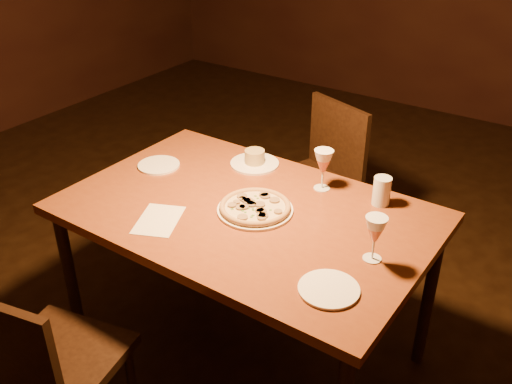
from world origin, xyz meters
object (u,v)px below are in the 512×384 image
Objects in this scene: chair_near at (42,366)px; pizza_plate at (255,207)px; chair_far at (319,174)px; dining_table at (246,223)px.

chair_near is 2.89× the size of pizza_plate.
chair_far is at bearing 101.72° from pizza_plate.
chair_near reaches higher than dining_table.
chair_near is (-0.26, -0.85, -0.22)m from dining_table.
chair_far reaches higher than chair_near.
dining_table is at bearing -60.55° from chair_far.
dining_table is at bearing 61.49° from chair_near.
chair_far is 2.93× the size of pizza_plate.
chair_near is at bearing -73.45° from chair_far.
chair_near is at bearing -106.29° from dining_table.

